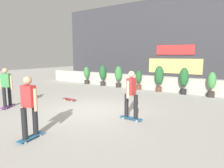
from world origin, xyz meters
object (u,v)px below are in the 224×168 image
at_px(potted_plant_4, 159,77).
at_px(potted_plant_6, 212,83).
at_px(potted_plant_1, 103,74).
at_px(skater_far_right, 6,86).
at_px(skater_mid_plaza, 131,93).
at_px(skateboard_near_camera, 69,99).
at_px(potted_plant_2, 118,75).
at_px(potted_plant_3, 139,79).
at_px(potted_plant_5, 184,79).
at_px(skater_by_wall_right, 29,105).
at_px(potted_plant_0, 87,74).

bearing_deg(potted_plant_4, potted_plant_6, 0.00).
height_order(potted_plant_1, skater_far_right, skater_far_right).
relative_size(potted_plant_4, potted_plant_6, 1.17).
height_order(skater_mid_plaza, skateboard_near_camera, skater_mid_plaza).
distance_m(potted_plant_1, skateboard_near_camera, 5.08).
relative_size(potted_plant_2, potted_plant_4, 0.93).
xyz_separation_m(potted_plant_1, skateboard_near_camera, (1.51, -4.78, -0.80)).
bearing_deg(potted_plant_6, skateboard_near_camera, -139.82).
bearing_deg(potted_plant_4, potted_plant_3, 180.00).
relative_size(potted_plant_1, potted_plant_5, 0.98).
xyz_separation_m(skater_by_wall_right, skater_far_right, (-3.68, 1.37, 0.00)).
bearing_deg(skater_by_wall_right, potted_plant_3, 97.52).
distance_m(potted_plant_0, skateboard_near_camera, 5.73).
bearing_deg(potted_plant_1, skateboard_near_camera, -72.43).
bearing_deg(potted_plant_3, skater_mid_plaza, -65.78).
height_order(potted_plant_3, skater_mid_plaza, skater_mid_plaza).
height_order(potted_plant_0, potted_plant_1, potted_plant_1).
xyz_separation_m(potted_plant_6, skateboard_near_camera, (-5.67, -4.78, -0.69)).
distance_m(potted_plant_5, skater_by_wall_right, 8.76).
distance_m(skater_mid_plaza, skater_far_right, 5.33).
height_order(potted_plant_5, skater_by_wall_right, skater_by_wall_right).
distance_m(potted_plant_3, potted_plant_6, 4.27).
height_order(potted_plant_3, potted_plant_4, potted_plant_4).
distance_m(potted_plant_0, skater_far_right, 7.48).
bearing_deg(potted_plant_2, skater_mid_plaza, -54.13).
xyz_separation_m(potted_plant_2, potted_plant_3, (1.55, 0.00, -0.17)).
bearing_deg(potted_plant_5, skater_by_wall_right, -101.22).
height_order(potted_plant_5, potted_plant_6, potted_plant_5).
bearing_deg(potted_plant_1, skater_far_right, -87.14).
bearing_deg(potted_plant_5, skater_mid_plaza, -92.83).
bearing_deg(skater_mid_plaza, skateboard_near_camera, 167.12).
xyz_separation_m(potted_plant_3, skater_far_right, (-2.55, -7.23, 0.26)).
relative_size(potted_plant_1, potted_plant_4, 0.94).
bearing_deg(skater_mid_plaza, potted_plant_0, 140.99).
bearing_deg(potted_plant_1, potted_plant_5, 0.00).
distance_m(potted_plant_2, skater_far_right, 7.29).
relative_size(potted_plant_2, potted_plant_5, 0.96).
relative_size(potted_plant_1, skater_far_right, 0.88).
bearing_deg(potted_plant_5, potted_plant_3, 180.00).
bearing_deg(potted_plant_6, skater_by_wall_right, -110.04).
bearing_deg(skater_far_right, potted_plant_5, 53.29).
xyz_separation_m(potted_plant_3, skater_by_wall_right, (1.14, -8.60, 0.26)).
bearing_deg(skater_far_right, potted_plant_6, 46.66).
bearing_deg(potted_plant_6, skater_far_right, -133.34).
relative_size(potted_plant_1, potted_plant_2, 1.01).
height_order(potted_plant_1, skater_mid_plaza, skater_mid_plaza).
distance_m(potted_plant_0, potted_plant_6, 8.73).
distance_m(potted_plant_1, potted_plant_6, 7.18).
bearing_deg(potted_plant_4, skater_far_right, -118.47).
distance_m(potted_plant_4, skater_mid_plaza, 5.81).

